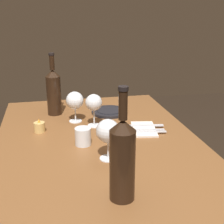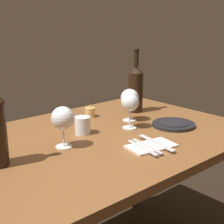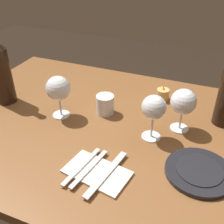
% 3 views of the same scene
% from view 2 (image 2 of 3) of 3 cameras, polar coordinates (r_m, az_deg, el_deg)
% --- Properties ---
extents(dining_table, '(1.30, 0.90, 0.74)m').
position_cam_2_polar(dining_table, '(1.49, -1.92, -7.26)').
color(dining_table, brown).
rests_on(dining_table, ground).
extents(wine_glass_left, '(0.09, 0.09, 0.16)m').
position_cam_2_polar(wine_glass_left, '(1.64, 3.00, 2.26)').
color(wine_glass_left, white).
rests_on(wine_glass_left, dining_table).
extents(wine_glass_right, '(0.09, 0.09, 0.16)m').
position_cam_2_polar(wine_glass_right, '(1.31, -8.30, -1.17)').
color(wine_glass_right, white).
rests_on(wine_glass_right, dining_table).
extents(wine_glass_centre, '(0.08, 0.08, 0.16)m').
position_cam_2_polar(wine_glass_centre, '(1.52, 3.04, 1.52)').
color(wine_glass_centre, white).
rests_on(wine_glass_centre, dining_table).
extents(wine_bottle_second, '(0.08, 0.08, 0.34)m').
position_cam_2_polar(wine_bottle_second, '(1.80, 4.01, 4.09)').
color(wine_bottle_second, black).
rests_on(wine_bottle_second, dining_table).
extents(water_tumbler, '(0.07, 0.07, 0.08)m').
position_cam_2_polar(water_tumbler, '(1.48, -4.96, -2.38)').
color(water_tumbler, white).
rests_on(water_tumbler, dining_table).
extents(votive_candle, '(0.05, 0.05, 0.07)m').
position_cam_2_polar(votive_candle, '(1.73, -3.73, -0.08)').
color(votive_candle, '#DBB266').
rests_on(votive_candle, dining_table).
extents(dinner_plate, '(0.20, 0.20, 0.02)m').
position_cam_2_polar(dinner_plate, '(1.61, 10.34, -2.06)').
color(dinner_plate, black).
rests_on(dinner_plate, dining_table).
extents(folded_napkin, '(0.21, 0.14, 0.01)m').
position_cam_2_polar(folded_napkin, '(1.34, 6.66, -5.74)').
color(folded_napkin, silver).
rests_on(folded_napkin, dining_table).
extents(fork_inner, '(0.04, 0.18, 0.00)m').
position_cam_2_polar(fork_inner, '(1.32, 5.93, -5.75)').
color(fork_inner, silver).
rests_on(fork_inner, folded_napkin).
extents(fork_outer, '(0.04, 0.18, 0.00)m').
position_cam_2_polar(fork_outer, '(1.30, 5.18, -6.02)').
color(fork_outer, silver).
rests_on(fork_outer, folded_napkin).
extents(table_knife, '(0.05, 0.21, 0.00)m').
position_cam_2_polar(table_knife, '(1.36, 7.52, -5.17)').
color(table_knife, silver).
rests_on(table_knife, folded_napkin).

